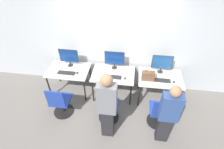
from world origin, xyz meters
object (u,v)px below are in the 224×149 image
handbag (148,76)px  mouse_left (77,73)px  keyboard_right (161,80)px  monitor_left (69,57)px  office_chair_left (60,103)px  mouse_center (125,78)px  keyboard_center (112,77)px  monitor_right (162,63)px  monitor_center (114,59)px  person_right (168,114)px  mouse_right (174,82)px  office_chair_right (160,113)px  keyboard_left (66,73)px  office_chair_center (108,109)px  person_center (107,106)px

handbag → mouse_left: bearing=-179.7°
keyboard_right → monitor_left: bearing=172.9°
office_chair_left → mouse_center: (1.44, 0.66, 0.37)m
mouse_center → keyboard_right: mouse_center is taller
keyboard_center → monitor_right: size_ratio=0.89×
keyboard_center → keyboard_right: 1.16m
monitor_center → person_right: bearing=-49.6°
mouse_right → office_chair_right: (-0.32, -0.67, -0.37)m
keyboard_left → office_chair_center: office_chair_center is taller
mouse_left → person_center: person_center is taller
keyboard_right → mouse_right: size_ratio=4.88×
monitor_right → keyboard_center: bearing=-162.7°
mouse_center → office_chair_right: bearing=-37.6°
keyboard_right → keyboard_center: bearing=-178.4°
mouse_left → monitor_center: monitor_center is taller
mouse_right → monitor_left: bearing=173.2°
monitor_left → keyboard_right: size_ratio=1.12×
person_right → handbag: 1.11m
person_center → mouse_right: (1.41, 1.07, -0.19)m
mouse_left → handbag: size_ratio=0.30×
mouse_left → person_right: person_right is taller
keyboard_center → office_chair_right: office_chair_right is taller
person_center → handbag: size_ratio=5.64×
person_right → keyboard_right: bearing=91.7°
monitor_center → keyboard_center: size_ratio=1.12×
office_chair_center → mouse_right: bearing=25.9°
monitor_center → person_right: size_ratio=0.32×
mouse_center → person_right: 1.35m
keyboard_center → mouse_center: size_ratio=4.88×
mouse_center → mouse_right: bearing=1.3°
keyboard_right → person_right: 1.06m
office_chair_left → keyboard_center: 1.37m
keyboard_left → monitor_right: monitor_right is taller
keyboard_center → handbag: (0.84, 0.03, 0.11)m
office_chair_center → office_chair_right: bearing=1.8°
office_chair_right → person_center: bearing=-159.9°
mouse_left → mouse_center: bearing=-2.0°
monitor_left → office_chair_left: 1.18m
mouse_right → office_chair_right: size_ratio=0.10×
mouse_left → keyboard_center: mouse_left is taller
office_chair_center → mouse_right: (1.45, 0.71, 0.37)m
office_chair_center → handbag: bearing=40.9°
keyboard_left → monitor_right: (2.32, 0.36, 0.27)m
mouse_left → keyboard_center: (0.88, -0.02, -0.01)m
monitor_right → person_right: size_ratio=0.32×
monitor_left → mouse_right: monitor_left is taller
monitor_left → monitor_center: same height
mouse_left → monitor_center: bearing=21.5°
monitor_right → mouse_right: monitor_right is taller
monitor_center → mouse_center: size_ratio=5.47×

